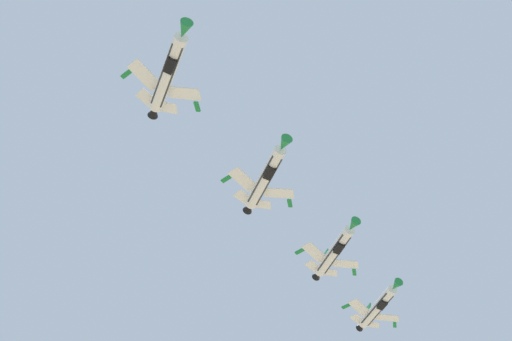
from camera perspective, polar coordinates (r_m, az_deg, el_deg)
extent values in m
cylinder|color=silver|center=(104.44, -5.81, 6.36)|extent=(3.80, 12.11, 1.70)
cube|color=#2D3338|center=(104.10, -5.90, 6.21)|extent=(3.26, 10.19, 0.79)
cone|color=#197A38|center=(99.78, -4.76, 9.22)|extent=(1.96, 2.64, 1.56)
cone|color=black|center=(109.09, -6.72, 3.89)|extent=(1.62, 1.82, 1.36)
ellipsoid|color=#192333|center=(103.17, -5.32, 7.59)|extent=(1.91, 3.39, 1.36)
cube|color=black|center=(102.40, -5.65, 6.93)|extent=(1.66, 2.39, 1.11)
cube|color=silver|center=(105.36, -4.77, 5.10)|extent=(4.47, 3.06, 1.36)
cube|color=#197A38|center=(106.03, -3.90, 4.22)|extent=(1.06, 1.70, 0.39)
cube|color=silver|center=(105.78, -7.36, 6.26)|extent=(4.39, 4.02, 1.36)
cube|color=#197A38|center=(106.79, -8.53, 6.30)|extent=(1.46, 1.63, 0.39)
cube|color=silver|center=(107.82, -5.76, 4.14)|extent=(2.46, 2.11, 0.77)
cube|color=silver|center=(108.06, -7.24, 4.80)|extent=(2.73, 2.59, 0.77)
cube|color=#197A38|center=(109.03, -6.14, 5.16)|extent=(1.36, 2.72, 2.55)
cylinder|color=silver|center=(116.77, 0.61, -0.50)|extent=(3.80, 12.11, 1.70)
cube|color=#2D3338|center=(116.45, 0.57, -0.66)|extent=(3.26, 10.19, 0.67)
cone|color=#197A38|center=(111.76, 1.84, 1.74)|extent=(1.96, 2.64, 1.56)
cone|color=black|center=(121.70, -0.46, -2.44)|extent=(1.62, 1.82, 1.36)
ellipsoid|color=#192333|center=(115.34, 1.10, 0.53)|extent=(1.84, 3.38, 1.29)
cube|color=black|center=(114.67, 0.90, -0.13)|extent=(1.61, 2.39, 1.04)
cube|color=silver|center=(118.31, 1.49, -1.49)|extent=(4.54, 3.08, 1.01)
cube|color=#197A38|center=(119.45, 2.24, -2.16)|extent=(1.05, 1.70, 0.34)
cube|color=silver|center=(117.64, -0.86, -0.59)|extent=(4.44, 4.07, 1.01)
cube|color=#197A38|center=(118.25, -1.97, -0.56)|extent=(1.46, 1.62, 0.34)
cube|color=silver|center=(120.68, 0.46, -2.24)|extent=(2.49, 2.11, 0.58)
cube|color=silver|center=(120.29, -0.88, -1.73)|extent=(2.76, 2.61, 0.58)
cube|color=#197A38|center=(121.47, 0.00, -1.28)|extent=(1.15, 2.68, 2.59)
cylinder|color=silver|center=(135.74, 5.17, -5.33)|extent=(3.80, 12.11, 1.70)
cube|color=#2D3338|center=(135.44, 5.14, -5.48)|extent=(3.26, 10.19, 0.68)
cone|color=#197A38|center=(130.56, 6.40, -3.60)|extent=(1.96, 2.64, 1.56)
cone|color=black|center=(140.79, 4.08, -6.85)|extent=(1.62, 1.82, 1.36)
ellipsoid|color=#192333|center=(134.22, 5.64, -4.50)|extent=(1.84, 3.38, 1.30)
cube|color=black|center=(133.64, 5.49, -5.09)|extent=(1.62, 2.39, 1.04)
cube|color=silver|center=(137.57, 5.88, -6.12)|extent=(4.54, 3.08, 1.03)
cube|color=#197A38|center=(138.93, 6.48, -6.66)|extent=(1.06, 1.70, 0.35)
cube|color=silver|center=(136.39, 3.87, -5.38)|extent=(4.44, 4.06, 1.03)
cube|color=#197A38|center=(136.80, 2.89, -5.34)|extent=(1.46, 1.62, 0.35)
cube|color=silver|center=(139.89, 4.92, -6.70)|extent=(2.49, 2.11, 0.59)
cube|color=silver|center=(139.21, 3.76, -6.27)|extent=(2.76, 2.60, 0.59)
cube|color=#197A38|center=(140.44, 4.49, -5.85)|extent=(1.16, 2.69, 2.59)
cylinder|color=silver|center=(153.08, 7.99, -8.89)|extent=(3.80, 12.11, 1.70)
cube|color=#2D3338|center=(152.80, 7.98, -9.03)|extent=(3.26, 10.19, 0.68)
cone|color=#197A38|center=(147.79, 9.18, -7.48)|extent=(1.96, 2.64, 1.56)
cone|color=black|center=(158.20, 6.94, -10.13)|extent=(1.62, 1.82, 1.36)
ellipsoid|color=#192333|center=(151.49, 8.44, -8.19)|extent=(1.85, 3.38, 1.30)
cube|color=black|center=(150.98, 8.32, -8.72)|extent=(1.62, 2.39, 1.05)
cube|color=silver|center=(155.09, 8.60, -9.55)|extent=(4.54, 3.08, 1.05)
cube|color=#197A38|center=(156.58, 9.12, -9.99)|extent=(1.06, 1.70, 0.35)
cube|color=silver|center=(153.59, 6.83, -8.92)|extent=(4.44, 4.06, 1.05)
cube|color=#197A38|center=(153.88, 5.94, -8.88)|extent=(1.46, 1.62, 0.35)
cube|color=silver|center=(157.38, 7.70, -10.01)|extent=(2.49, 2.11, 0.60)
cube|color=silver|center=(156.51, 6.68, -9.66)|extent=(2.76, 2.60, 0.60)
cube|color=#197A38|center=(157.77, 7.31, -9.25)|extent=(1.17, 2.69, 2.59)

